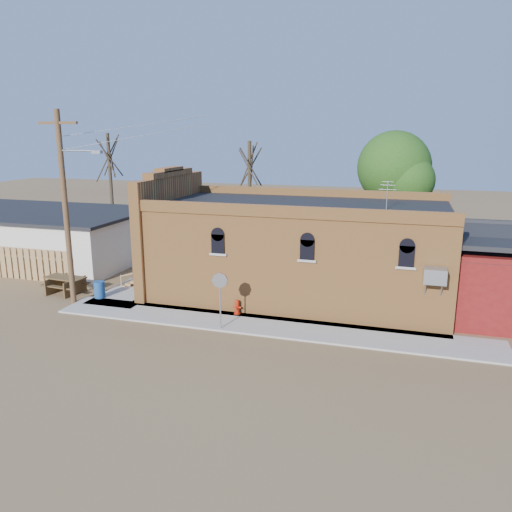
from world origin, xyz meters
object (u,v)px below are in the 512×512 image
(brick_bar, at_px, (294,249))
(stop_sign, at_px, (220,286))
(trash_barrel, at_px, (100,290))
(utility_pole, at_px, (66,204))
(fire_hydrant, at_px, (237,307))
(picnic_table, at_px, (66,283))

(brick_bar, distance_m, stop_sign, 5.80)
(trash_barrel, bearing_deg, utility_pole, -135.31)
(fire_hydrant, distance_m, trash_barrel, 7.23)
(fire_hydrant, bearing_deg, brick_bar, 54.52)
(trash_barrel, height_order, picnic_table, trash_barrel)
(brick_bar, distance_m, trash_barrel, 9.77)
(utility_pole, distance_m, picnic_table, 4.57)
(utility_pole, relative_size, fire_hydrant, 13.39)
(brick_bar, xyz_separation_m, stop_sign, (-1.83, -5.49, -0.42))
(trash_barrel, distance_m, picnic_table, 2.23)
(brick_bar, height_order, trash_barrel, brick_bar)
(brick_bar, distance_m, utility_pole, 10.96)
(brick_bar, xyz_separation_m, trash_barrel, (-8.94, -3.46, -1.85))
(fire_hydrant, relative_size, picnic_table, 0.31)
(brick_bar, xyz_separation_m, picnic_table, (-11.14, -3.13, -1.78))
(utility_pole, bearing_deg, brick_bar, 23.69)
(fire_hydrant, distance_m, stop_sign, 2.35)
(brick_bar, height_order, fire_hydrant, brick_bar)
(brick_bar, height_order, picnic_table, brick_bar)
(stop_sign, xyz_separation_m, picnic_table, (-9.32, 2.36, -1.36))
(utility_pole, xyz_separation_m, stop_sign, (7.96, -1.20, -2.85))
(stop_sign, bearing_deg, utility_pole, 177.66)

